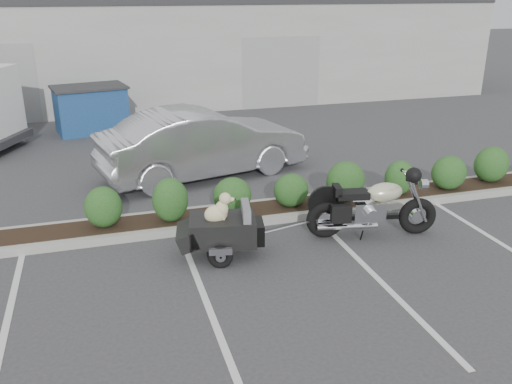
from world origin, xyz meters
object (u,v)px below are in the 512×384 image
object	(u,v)px
motorcycle	(373,208)
dumpster	(91,109)
pet_trailer	(221,229)
sedan	(203,143)

from	to	relation	value
motorcycle	dumpster	distance (m)	10.57
pet_trailer	dumpster	distance (m)	9.62
sedan	pet_trailer	bearing A→B (deg)	159.20
sedan	dumpster	size ratio (longest dim) A/B	2.04
dumpster	pet_trailer	bearing A→B (deg)	-88.98
motorcycle	sedan	distance (m)	4.78
sedan	dumpster	bearing A→B (deg)	12.23
pet_trailer	dumpster	world-z (taller)	dumpster
pet_trailer	sedan	xyz separation A→B (m)	(0.55, 4.19, 0.33)
pet_trailer	sedan	size ratio (longest dim) A/B	0.40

